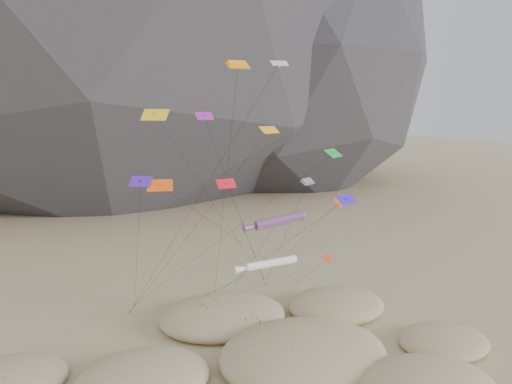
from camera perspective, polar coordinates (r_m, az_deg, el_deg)
dunes at (r=49.26m, az=1.24°, el=-19.30°), size 52.01×36.31×4.16m
dune_grass at (r=48.16m, az=0.67°, el=-19.91°), size 41.91×30.29×1.51m
kite_stakes at (r=66.72m, az=-4.05°, el=-11.67°), size 23.64×6.60×0.30m
rainbow_tube_kite at (r=48.57m, az=2.41°, el=-3.35°), size 6.92×15.35×14.41m
white_tube_kite at (r=48.33m, az=1.35°, el=-8.21°), size 7.81×15.87×10.37m
orange_parafoil at (r=48.74m, az=-2.14°, el=13.72°), size 3.66×14.84×28.94m
multi_parafoil at (r=56.72m, az=5.83°, el=0.97°), size 2.28×13.64×16.58m
delta_kites at (r=51.59m, az=-0.26°, el=2.54°), size 26.47×20.62×29.28m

